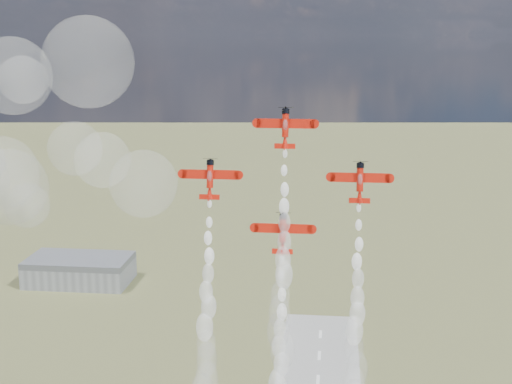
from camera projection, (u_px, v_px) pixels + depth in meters
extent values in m
cube|color=gray|center=(80.00, 273.00, 352.16)|extent=(50.00, 28.00, 10.00)
cube|color=#595B60|center=(79.00, 260.00, 350.76)|extent=(50.00, 28.00, 3.00)
cylinder|color=red|center=(285.00, 125.00, 150.79)|extent=(1.41, 2.48, 5.41)
cylinder|color=black|center=(286.00, 112.00, 150.78)|extent=(1.61, 1.79, 1.32)
cube|color=red|center=(286.00, 124.00, 151.14)|extent=(12.27, 0.64, 2.01)
cube|color=white|center=(270.00, 123.00, 151.62)|extent=(4.83, 0.15, 0.55)
cube|color=white|center=(301.00, 124.00, 150.91)|extent=(4.83, 0.15, 0.55)
cube|color=red|center=(285.00, 146.00, 150.67)|extent=(4.43, 0.35, 1.11)
cube|color=red|center=(285.00, 147.00, 149.92)|extent=(0.14, 1.95, 1.64)
ellipsoid|color=silver|center=(285.00, 125.00, 150.25)|extent=(1.11, 1.49, 2.65)
cone|color=red|center=(285.00, 142.00, 150.77)|extent=(1.41, 1.93, 2.85)
cylinder|color=red|center=(210.00, 176.00, 152.57)|extent=(1.41, 2.48, 5.41)
cylinder|color=black|center=(210.00, 163.00, 152.56)|extent=(1.61, 1.79, 1.32)
cube|color=red|center=(210.00, 174.00, 152.92)|extent=(12.27, 0.64, 2.01)
cube|color=white|center=(195.00, 174.00, 153.40)|extent=(4.83, 0.15, 0.55)
cube|color=white|center=(226.00, 175.00, 152.68)|extent=(4.83, 0.15, 0.55)
cube|color=red|center=(209.00, 197.00, 152.45)|extent=(4.43, 0.35, 1.11)
cube|color=red|center=(209.00, 198.00, 151.70)|extent=(0.14, 1.95, 1.64)
ellipsoid|color=silver|center=(210.00, 176.00, 152.02)|extent=(1.11, 1.49, 2.65)
cone|color=red|center=(210.00, 193.00, 152.55)|extent=(1.41, 1.93, 2.85)
cylinder|color=red|center=(360.00, 179.00, 149.15)|extent=(1.41, 2.48, 5.41)
cylinder|color=black|center=(360.00, 166.00, 149.13)|extent=(1.61, 1.79, 1.32)
cube|color=red|center=(360.00, 178.00, 149.50)|extent=(12.27, 0.64, 2.01)
cube|color=white|center=(344.00, 177.00, 149.97)|extent=(4.83, 0.15, 0.55)
cube|color=white|center=(376.00, 178.00, 149.26)|extent=(4.83, 0.15, 0.55)
cube|color=red|center=(360.00, 201.00, 149.03)|extent=(4.43, 0.35, 1.11)
cube|color=red|center=(360.00, 202.00, 148.28)|extent=(0.14, 1.95, 1.64)
ellipsoid|color=silver|center=(360.00, 180.00, 148.60)|extent=(1.11, 1.49, 2.65)
cone|color=red|center=(360.00, 197.00, 149.12)|extent=(1.41, 1.93, 2.85)
cylinder|color=red|center=(283.00, 230.00, 150.93)|extent=(1.41, 2.48, 5.41)
cylinder|color=black|center=(283.00, 217.00, 150.91)|extent=(1.61, 1.79, 1.32)
cube|color=red|center=(283.00, 228.00, 151.28)|extent=(12.27, 0.64, 2.01)
cube|color=white|center=(268.00, 228.00, 151.75)|extent=(4.83, 0.15, 0.55)
cube|color=white|center=(299.00, 229.00, 151.04)|extent=(4.83, 0.15, 0.55)
cube|color=red|center=(282.00, 251.00, 150.80)|extent=(4.43, 0.35, 1.11)
cube|color=red|center=(282.00, 253.00, 150.06)|extent=(0.14, 1.95, 1.64)
ellipsoid|color=silver|center=(283.00, 231.00, 150.38)|extent=(1.11, 1.49, 2.65)
cone|color=red|center=(282.00, 248.00, 150.90)|extent=(1.41, 1.93, 2.85)
sphere|color=white|center=(285.00, 154.00, 150.89)|extent=(1.02, 1.02, 1.01)
sphere|color=white|center=(284.00, 170.00, 150.97)|extent=(1.40, 1.40, 1.40)
sphere|color=white|center=(285.00, 190.00, 150.77)|extent=(1.78, 1.78, 1.78)
sphere|color=white|center=(284.00, 207.00, 151.14)|extent=(2.16, 2.17, 2.16)
sphere|color=white|center=(284.00, 223.00, 150.57)|extent=(2.55, 2.55, 2.55)
sphere|color=white|center=(284.00, 242.00, 151.14)|extent=(2.93, 2.93, 2.93)
sphere|color=white|center=(283.00, 260.00, 150.95)|extent=(3.31, 3.31, 3.31)
sphere|color=white|center=(284.00, 275.00, 151.22)|extent=(3.70, 3.70, 3.70)
sphere|color=white|center=(280.00, 296.00, 151.25)|extent=(4.08, 4.08, 4.08)
sphere|color=white|center=(279.00, 312.00, 150.89)|extent=(4.46, 4.46, 4.46)
sphere|color=white|center=(278.00, 331.00, 151.38)|extent=(4.85, 4.85, 4.85)
sphere|color=white|center=(282.00, 350.00, 150.57)|extent=(5.23, 5.23, 5.23)
sphere|color=white|center=(210.00, 204.00, 152.62)|extent=(1.02, 1.01, 1.01)
sphere|color=white|center=(209.00, 222.00, 152.66)|extent=(1.40, 1.40, 1.40)
sphere|color=white|center=(208.00, 238.00, 152.71)|extent=(1.78, 1.78, 1.78)
sphere|color=white|center=(209.00, 256.00, 152.67)|extent=(2.16, 2.16, 2.16)
sphere|color=white|center=(208.00, 274.00, 152.37)|extent=(2.55, 2.55, 2.55)
sphere|color=white|center=(206.00, 292.00, 152.53)|extent=(2.93, 2.93, 2.93)
sphere|color=white|center=(209.00, 307.00, 152.92)|extent=(3.31, 3.31, 3.31)
sphere|color=white|center=(205.00, 327.00, 152.91)|extent=(3.70, 3.70, 3.70)
sphere|color=white|center=(206.00, 343.00, 152.61)|extent=(4.08, 4.08, 4.08)
sphere|color=white|center=(207.00, 359.00, 153.16)|extent=(4.47, 4.46, 4.47)
sphere|color=white|center=(207.00, 379.00, 153.06)|extent=(4.85, 4.85, 4.85)
sphere|color=white|center=(359.00, 208.00, 149.15)|extent=(1.02, 1.01, 1.01)
sphere|color=white|center=(359.00, 225.00, 149.36)|extent=(1.40, 1.40, 1.40)
sphere|color=white|center=(359.00, 244.00, 149.31)|extent=(1.78, 1.78, 1.78)
sphere|color=white|center=(357.00, 262.00, 149.44)|extent=(2.16, 2.16, 2.16)
sphere|color=white|center=(358.00, 279.00, 149.31)|extent=(2.55, 2.55, 2.55)
sphere|color=white|center=(357.00, 298.00, 149.18)|extent=(2.93, 2.93, 2.93)
sphere|color=white|center=(357.00, 314.00, 148.99)|extent=(3.32, 3.32, 3.31)
sphere|color=white|center=(354.00, 331.00, 149.56)|extent=(3.70, 3.70, 3.70)
sphere|color=white|center=(354.00, 347.00, 149.63)|extent=(4.08, 4.08, 4.08)
sphere|color=white|center=(357.00, 369.00, 149.75)|extent=(4.46, 4.46, 4.47)
sphere|color=white|center=(282.00, 258.00, 151.00)|extent=(1.02, 1.02, 1.01)
sphere|color=white|center=(281.00, 276.00, 150.86)|extent=(1.40, 1.40, 1.40)
sphere|color=white|center=(282.00, 294.00, 151.03)|extent=(1.78, 1.78, 1.78)
sphere|color=white|center=(282.00, 312.00, 150.84)|extent=(2.16, 2.16, 2.17)
sphere|color=white|center=(280.00, 329.00, 150.96)|extent=(2.55, 2.55, 2.55)
sphere|color=white|center=(279.00, 346.00, 151.13)|extent=(2.93, 2.93, 2.93)
sphere|color=white|center=(281.00, 365.00, 150.70)|extent=(3.31, 3.31, 3.31)
sphere|color=white|center=(277.00, 383.00, 151.08)|extent=(3.70, 3.70, 3.70)
sphere|color=white|center=(88.00, 62.00, 166.35)|extent=(21.54, 21.54, 21.54)
sphere|color=white|center=(103.00, 160.00, 164.23)|extent=(13.02, 13.02, 13.02)
sphere|color=white|center=(23.00, 80.00, 181.21)|extent=(12.30, 12.30, 12.30)
sphere|color=white|center=(27.00, 205.00, 188.83)|extent=(12.07, 12.07, 12.07)
sphere|color=white|center=(13.00, 76.00, 178.96)|extent=(19.59, 19.59, 19.59)
sphere|color=white|center=(144.00, 184.00, 176.59)|extent=(16.96, 16.96, 16.96)
sphere|color=white|center=(75.00, 149.00, 180.23)|extent=(13.82, 13.82, 13.82)
sphere|color=white|center=(2.00, 173.00, 186.72)|extent=(19.47, 19.47, 19.47)
sphere|color=white|center=(10.00, 187.00, 192.36)|extent=(20.64, 20.64, 20.64)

